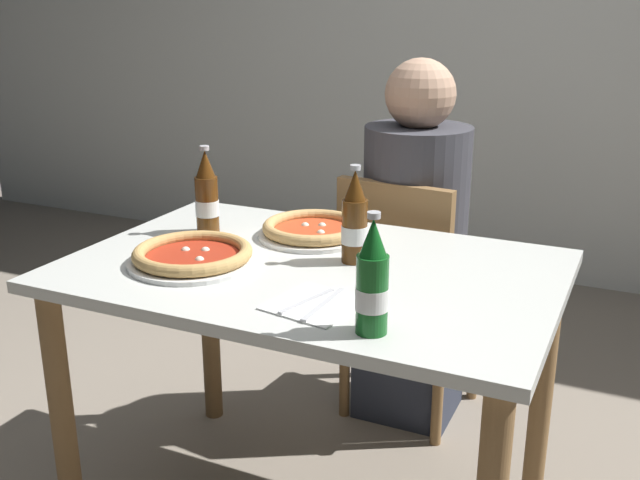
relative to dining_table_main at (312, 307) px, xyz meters
The scene contains 10 objects.
back_wall_tiled 2.30m from the dining_table_main, 90.00° to the left, with size 7.00×0.10×2.60m, color white.
dining_table_main is the anchor object (origin of this frame).
chair_behind_table 0.63m from the dining_table_main, 85.27° to the left, with size 0.44×0.44×0.85m.
diner_seated 0.66m from the dining_table_main, 84.97° to the left, with size 0.34×0.34×1.21m.
pizza_margherita_near 0.32m from the dining_table_main, 157.34° to the right, with size 0.32×0.32×0.04m.
pizza_marinara_far 0.26m from the dining_table_main, 114.13° to the left, with size 0.31×0.31×0.04m.
beer_bottle_left 0.24m from the dining_table_main, 37.78° to the left, with size 0.07×0.07×0.25m.
beer_bottle_center 0.45m from the dining_table_main, 162.46° to the left, with size 0.07×0.07×0.25m.
beer_bottle_right 0.46m from the dining_table_main, 47.66° to the right, with size 0.07×0.07×0.25m.
napkin_with_cutlery 0.28m from the dining_table_main, 62.66° to the right, with size 0.21×0.21×0.01m.
Camera 1 is at (0.74, -1.54, 1.38)m, focal length 41.31 mm.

